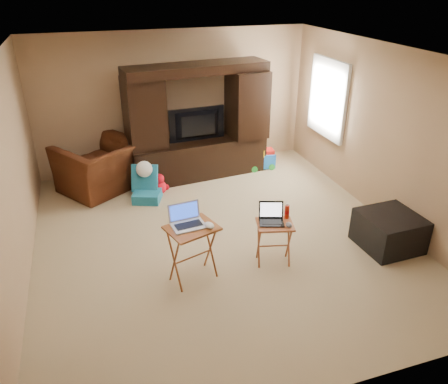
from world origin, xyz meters
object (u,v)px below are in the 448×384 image
object	(u,v)px
mouse_left	(209,225)
ottoman	(389,231)
child_rocker	(146,185)
push_toy	(260,158)
entertainment_center	(198,123)
water_bottle	(287,212)
plush_toy	(160,184)
mouse_right	(289,225)
laptop_left	(188,217)
laptop_right	(272,215)
tray_table_left	(193,253)
recliner	(102,167)
tray_table_right	(274,243)
television	(199,126)

from	to	relation	value
mouse_left	ottoman	bearing A→B (deg)	-1.27
child_rocker	push_toy	size ratio (longest dim) A/B	1.04
entertainment_center	ottoman	xyz separation A→B (m)	(1.83, -3.06, -0.77)
ottoman	water_bottle	distance (m)	1.52
child_rocker	plush_toy	world-z (taller)	child_rocker
child_rocker	mouse_right	size ratio (longest dim) A/B	4.85
ottoman	laptop_left	distance (m)	2.79
laptop_right	mouse_left	bearing A→B (deg)	-154.77
tray_table_left	water_bottle	bearing A→B (deg)	-13.52
water_bottle	mouse_left	bearing A→B (deg)	-171.52
laptop_left	laptop_right	xyz separation A→B (m)	(1.05, -0.00, -0.15)
mouse_right	mouse_left	bearing A→B (deg)	177.61
water_bottle	plush_toy	bearing A→B (deg)	117.72
push_toy	laptop_left	size ratio (longest dim) A/B	1.43
entertainment_center	tray_table_left	xyz separation A→B (m)	(-0.86, -2.94, -0.64)
plush_toy	mouse_left	xyz separation A→B (m)	(0.16, -2.47, 0.58)
entertainment_center	recliner	distance (m)	1.82
mouse_left	child_rocker	bearing A→B (deg)	99.85
recliner	laptop_left	bearing A→B (deg)	71.78
push_toy	tray_table_left	distance (m)	3.55
recliner	water_bottle	size ratio (longest dim) A/B	7.15
laptop_right	mouse_right	world-z (taller)	laptop_right
plush_toy	mouse_left	distance (m)	2.55
tray_table_right	laptop_right	size ratio (longest dim) A/B	1.91
mouse_left	tray_table_right	bearing A→B (deg)	5.14
entertainment_center	television	distance (m)	0.06
ottoman	tray_table_left	xyz separation A→B (m)	(-2.69, 0.13, 0.13)
television	mouse_right	xyz separation A→B (m)	(0.32, -3.01, -0.36)
entertainment_center	mouse_right	world-z (taller)	entertainment_center
recliner	water_bottle	bearing A→B (deg)	92.64
water_bottle	recliner	bearing A→B (deg)	126.98
mouse_left	laptop_left	bearing A→B (deg)	155.56
laptop_left	mouse_right	world-z (taller)	laptop_left
recliner	mouse_left	size ratio (longest dim) A/B	8.62
push_toy	ottoman	world-z (taller)	ottoman
child_rocker	ottoman	world-z (taller)	child_rocker
television	mouse_left	size ratio (longest dim) A/B	6.90
water_bottle	push_toy	bearing A→B (deg)	73.98
tray_table_left	tray_table_right	world-z (taller)	tray_table_left
mouse_right	water_bottle	bearing A→B (deg)	72.18
plush_toy	mouse_right	world-z (taller)	mouse_right
push_toy	laptop_right	xyz separation A→B (m)	(-1.04, -2.86, 0.49)
push_toy	water_bottle	bearing A→B (deg)	-98.76
plush_toy	laptop_right	xyz separation A→B (m)	(0.98, -2.38, 0.52)
plush_toy	mouse_left	size ratio (longest dim) A/B	2.45
entertainment_center	child_rocker	xyz separation A→B (m)	(-1.07, -0.72, -0.72)
ottoman	laptop_right	bearing A→B (deg)	174.78
television	mouse_left	world-z (taller)	television
entertainment_center	tray_table_left	bearing A→B (deg)	-112.10
mouse_right	water_bottle	xyz separation A→B (m)	(0.06, 0.20, 0.06)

